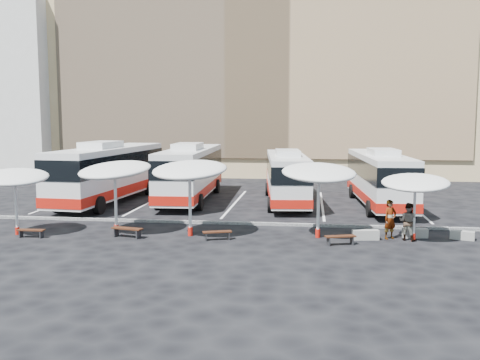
# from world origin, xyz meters

# --- Properties ---
(ground) EXTENTS (120.00, 120.00, 0.00)m
(ground) POSITION_xyz_m (0.00, 0.00, 0.00)
(ground) COLOR black
(ground) RESTS_ON ground
(sandstone_building) EXTENTS (42.00, 18.25, 29.60)m
(sandstone_building) POSITION_xyz_m (0.00, 31.87, 12.63)
(sandstone_building) COLOR tan
(sandstone_building) RESTS_ON ground
(apartment_block) EXTENTS (14.00, 14.00, 18.00)m
(apartment_block) POSITION_xyz_m (-28.00, 28.00, 9.00)
(apartment_block) COLOR silver
(apartment_block) RESTS_ON ground
(curb_divider) EXTENTS (34.00, 0.25, 0.15)m
(curb_divider) POSITION_xyz_m (0.00, 0.50, 0.07)
(curb_divider) COLOR black
(curb_divider) RESTS_ON ground
(bay_lines) EXTENTS (24.15, 12.00, 0.01)m
(bay_lines) POSITION_xyz_m (0.00, 8.00, 0.01)
(bay_lines) COLOR white
(bay_lines) RESTS_ON ground
(bus_0) EXTENTS (3.90, 13.76, 4.31)m
(bus_0) POSITION_xyz_m (-8.76, 7.17, 2.20)
(bus_0) COLOR silver
(bus_0) RESTS_ON ground
(bus_1) EXTENTS (3.41, 13.16, 4.15)m
(bus_1) POSITION_xyz_m (-3.35, 8.95, 2.12)
(bus_1) COLOR silver
(bus_1) RESTS_ON ground
(bus_2) EXTENTS (3.68, 12.04, 3.76)m
(bus_2) POSITION_xyz_m (3.53, 8.56, 1.92)
(bus_2) COLOR silver
(bus_2) RESTS_ON ground
(bus_3) EXTENTS (3.42, 12.46, 3.91)m
(bus_3) POSITION_xyz_m (9.75, 7.91, 2.00)
(bus_3) COLOR silver
(bus_3) RESTS_ON ground
(sunshade_0) EXTENTS (4.38, 4.40, 3.45)m
(sunshade_0) POSITION_xyz_m (-9.55, -3.52, 2.93)
(sunshade_0) COLOR silver
(sunshade_0) RESTS_ON ground
(sunshade_1) EXTENTS (4.78, 4.81, 3.82)m
(sunshade_1) POSITION_xyz_m (-4.69, -2.53, 3.25)
(sunshade_1) COLOR silver
(sunshade_1) RESTS_ON ground
(sunshade_2) EXTENTS (4.40, 4.44, 3.90)m
(sunshade_2) POSITION_xyz_m (-0.78, -2.63, 3.32)
(sunshade_2) COLOR silver
(sunshade_2) RESTS_ON ground
(sunshade_3) EXTENTS (4.31, 4.35, 3.79)m
(sunshade_3) POSITION_xyz_m (5.57, -2.21, 3.22)
(sunshade_3) COLOR silver
(sunshade_3) RESTS_ON ground
(sunshade_4) EXTENTS (3.76, 3.79, 3.31)m
(sunshade_4) POSITION_xyz_m (10.13, -2.32, 2.82)
(sunshade_4) COLOR silver
(sunshade_4) RESTS_ON ground
(wood_bench_0) EXTENTS (1.35, 0.37, 0.41)m
(wood_bench_0) POSITION_xyz_m (-8.49, -4.09, 0.32)
(wood_bench_0) COLOR black
(wood_bench_0) RESTS_ON ground
(wood_bench_1) EXTENTS (1.65, 0.76, 0.49)m
(wood_bench_1) POSITION_xyz_m (-3.79, -3.43, 0.37)
(wood_bench_1) COLOR black
(wood_bench_1) RESTS_ON ground
(wood_bench_2) EXTENTS (1.45, 0.82, 0.43)m
(wood_bench_2) POSITION_xyz_m (0.72, -3.39, 0.33)
(wood_bench_2) COLOR black
(wood_bench_2) RESTS_ON ground
(wood_bench_3) EXTENTS (1.49, 0.80, 0.44)m
(wood_bench_3) POSITION_xyz_m (6.59, -3.65, 0.34)
(wood_bench_3) COLOR black
(wood_bench_3) RESTS_ON ground
(conc_bench_0) EXTENTS (1.31, 0.61, 0.47)m
(conc_bench_0) POSITION_xyz_m (7.87, -2.36, 0.24)
(conc_bench_0) COLOR gray
(conc_bench_0) RESTS_ON ground
(conc_bench_1) EXTENTS (1.24, 0.52, 0.45)m
(conc_bench_1) POSITION_xyz_m (10.34, -1.60, 0.23)
(conc_bench_1) COLOR gray
(conc_bench_1) RESTS_ON ground
(conc_bench_2) EXTENTS (1.18, 0.71, 0.42)m
(conc_bench_2) POSITION_xyz_m (12.55, -1.73, 0.21)
(conc_bench_2) COLOR gray
(conc_bench_2) RESTS_ON ground
(passenger_0) EXTENTS (0.84, 0.77, 1.93)m
(passenger_0) POSITION_xyz_m (9.06, -2.05, 0.96)
(passenger_0) COLOR black
(passenger_0) RESTS_ON ground
(passenger_1) EXTENTS (1.12, 1.05, 1.84)m
(passenger_1) POSITION_xyz_m (9.89, -2.28, 0.92)
(passenger_1) COLOR black
(passenger_1) RESTS_ON ground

